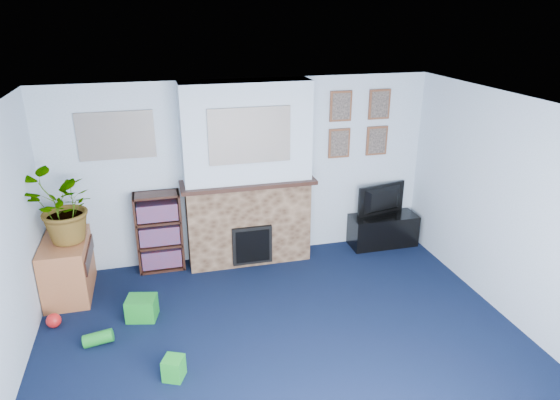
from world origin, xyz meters
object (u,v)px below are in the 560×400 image
object	(u,v)px
television	(385,201)
bookshelf	(160,233)
tv_stand	(383,230)
sideboard	(68,267)

from	to	relation	value
television	bookshelf	size ratio (longest dim) A/B	0.73
tv_stand	bookshelf	bearing A→B (deg)	178.59
tv_stand	bookshelf	distance (m)	3.12
bookshelf	sideboard	size ratio (longest dim) A/B	1.18
television	bookshelf	xyz separation A→B (m)	(-3.11, 0.06, -0.17)
tv_stand	television	distance (m)	0.45
television	sideboard	world-z (taller)	television
sideboard	television	bearing A→B (deg)	4.10
bookshelf	sideboard	world-z (taller)	bookshelf
tv_stand	television	xyz separation A→B (m)	(-0.00, 0.02, 0.45)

